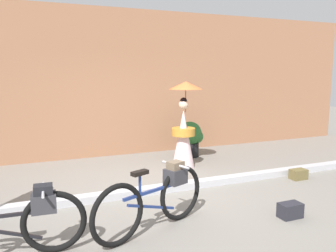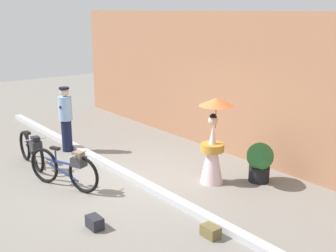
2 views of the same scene
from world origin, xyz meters
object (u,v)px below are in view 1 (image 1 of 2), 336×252
(bicycle_far_side, at_px, (13,222))
(backpack_on_pavement, at_px, (299,174))
(bicycle_near_officer, at_px, (156,197))
(person_with_parasol, at_px, (184,127))
(potted_plant_by_door, at_px, (191,137))
(backpack_spare, at_px, (290,210))

(bicycle_far_side, distance_m, backpack_on_pavement, 5.03)
(bicycle_far_side, height_order, backpack_on_pavement, bicycle_far_side)
(bicycle_near_officer, relative_size, person_with_parasol, 0.94)
(bicycle_near_officer, relative_size, bicycle_far_side, 1.01)
(person_with_parasol, height_order, backpack_on_pavement, person_with_parasol)
(bicycle_far_side, xyz_separation_m, person_with_parasol, (3.26, 2.61, 0.46))
(bicycle_far_side, bearing_deg, person_with_parasol, 38.76)
(backpack_on_pavement, bearing_deg, potted_plant_by_door, 114.12)
(potted_plant_by_door, relative_size, backpack_spare, 2.65)
(bicycle_far_side, height_order, backpack_spare, bicycle_far_side)
(bicycle_near_officer, xyz_separation_m, potted_plant_by_door, (2.16, 3.37, 0.03))
(potted_plant_by_door, bearing_deg, person_with_parasol, -124.69)
(bicycle_near_officer, xyz_separation_m, backpack_spare, (1.86, -0.38, -0.33))
(bicycle_far_side, relative_size, backpack_spare, 5.31)
(person_with_parasol, distance_m, backpack_on_pavement, 2.43)
(backpack_spare, bearing_deg, potted_plant_by_door, 85.33)
(potted_plant_by_door, height_order, backpack_on_pavement, potted_plant_by_door)
(bicycle_near_officer, bearing_deg, bicycle_far_side, -177.72)
(person_with_parasol, relative_size, potted_plant_by_door, 2.15)
(bicycle_far_side, bearing_deg, potted_plant_by_door, 41.95)
(bicycle_near_officer, relative_size, potted_plant_by_door, 2.02)
(bicycle_near_officer, xyz_separation_m, backpack_on_pavement, (3.25, 0.95, -0.34))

